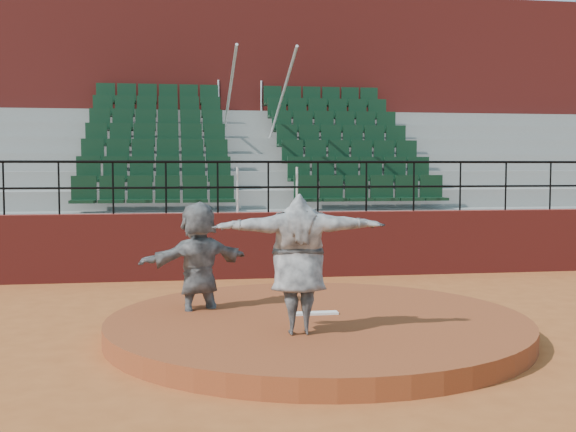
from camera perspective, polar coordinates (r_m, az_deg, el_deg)
The scene contains 9 objects.
ground at distance 9.60m, azimuth 2.36°, elevation -9.40°, with size 90.00×90.00×0.00m, color #A75425.
pitchers_mound at distance 9.57m, azimuth 2.36°, elevation -8.68°, with size 5.50×5.50×0.25m, color brown.
pitching_rubber at distance 9.69m, azimuth 2.19°, elevation -7.68°, with size 0.60×0.15×0.03m, color white.
boundary_wall at distance 14.36m, azimuth -1.56°, elevation -2.30°, with size 24.00×0.30×1.30m, color maroon.
wall_railing at distance 14.28m, azimuth -1.57°, elevation 3.21°, with size 24.04×0.05×1.03m.
seating_deck at distance 17.91m, azimuth -3.07°, elevation 1.49°, with size 24.00×5.97×4.63m.
press_box_facade at distance 21.87m, azimuth -4.16°, elevation 7.46°, with size 24.00×3.00×7.10m, color maroon.
pitcher at distance 8.47m, azimuth 0.84°, elevation -3.80°, with size 2.03×0.55×1.65m, color black.
fielder at distance 10.02m, azimuth -7.11°, elevation -3.81°, with size 1.61×0.51×1.74m, color black.
Camera 1 is at (-1.84, -9.16, 2.23)m, focal length 45.00 mm.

